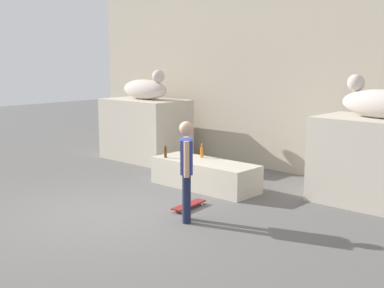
{
  "coord_description": "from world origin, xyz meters",
  "views": [
    {
      "loc": [
        6.59,
        -5.36,
        2.67
      ],
      "look_at": [
        0.47,
        1.4,
        1.1
      ],
      "focal_mm": 46.75,
      "sensor_mm": 36.0,
      "label": 1
    }
  ],
  "objects_px": {
    "statue_reclining_right": "(380,103)",
    "skateboard": "(189,205)",
    "bottle_orange": "(202,152)",
    "bottle_brown": "(165,152)",
    "statue_reclining_left": "(146,89)",
    "skater": "(186,167)"
  },
  "relations": [
    {
      "from": "statue_reclining_right",
      "to": "skateboard",
      "type": "height_order",
      "value": "statue_reclining_right"
    },
    {
      "from": "statue_reclining_right",
      "to": "bottle_orange",
      "type": "xyz_separation_m",
      "value": [
        -3.4,
        -0.97,
        -1.19
      ]
    },
    {
      "from": "statue_reclining_right",
      "to": "bottle_brown",
      "type": "relative_size",
      "value": 5.72
    },
    {
      "from": "statue_reclining_left",
      "to": "statue_reclining_right",
      "type": "relative_size",
      "value": 0.98
    },
    {
      "from": "bottle_orange",
      "to": "bottle_brown",
      "type": "xyz_separation_m",
      "value": [
        -0.55,
        -0.54,
        -0.0
      ]
    },
    {
      "from": "bottle_orange",
      "to": "bottle_brown",
      "type": "bearing_deg",
      "value": -135.4
    },
    {
      "from": "skater",
      "to": "bottle_brown",
      "type": "bearing_deg",
      "value": 9.43
    },
    {
      "from": "statue_reclining_right",
      "to": "bottle_brown",
      "type": "bearing_deg",
      "value": 29.68
    },
    {
      "from": "skateboard",
      "to": "bottle_orange",
      "type": "relative_size",
      "value": 2.79
    },
    {
      "from": "bottle_orange",
      "to": "statue_reclining_left",
      "type": "bearing_deg",
      "value": 161.0
    },
    {
      "from": "statue_reclining_left",
      "to": "skater",
      "type": "distance_m",
      "value": 5.33
    },
    {
      "from": "statue_reclining_left",
      "to": "statue_reclining_right",
      "type": "xyz_separation_m",
      "value": [
        6.18,
        0.01,
        0.0
      ]
    },
    {
      "from": "skateboard",
      "to": "bottle_orange",
      "type": "xyz_separation_m",
      "value": [
        -1.04,
        1.55,
        0.63
      ]
    },
    {
      "from": "skateboard",
      "to": "bottle_brown",
      "type": "xyz_separation_m",
      "value": [
        -1.6,
        1.0,
        0.63
      ]
    },
    {
      "from": "statue_reclining_left",
      "to": "skateboard",
      "type": "xyz_separation_m",
      "value": [
        3.83,
        -2.51,
        -1.82
      ]
    },
    {
      "from": "statue_reclining_right",
      "to": "bottle_brown",
      "type": "xyz_separation_m",
      "value": [
        -3.96,
        -1.51,
        -1.2
      ]
    },
    {
      "from": "skater",
      "to": "skateboard",
      "type": "xyz_separation_m",
      "value": [
        -0.44,
        0.54,
        -0.86
      ]
    },
    {
      "from": "skateboard",
      "to": "bottle_orange",
      "type": "bearing_deg",
      "value": 27.52
    },
    {
      "from": "skater",
      "to": "statue_reclining_right",
      "type": "bearing_deg",
      "value": -75.53
    },
    {
      "from": "skater",
      "to": "bottle_orange",
      "type": "distance_m",
      "value": 2.58
    },
    {
      "from": "bottle_orange",
      "to": "skater",
      "type": "bearing_deg",
      "value": -54.52
    },
    {
      "from": "statue_reclining_left",
      "to": "statue_reclining_right",
      "type": "height_order",
      "value": "same"
    }
  ]
}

